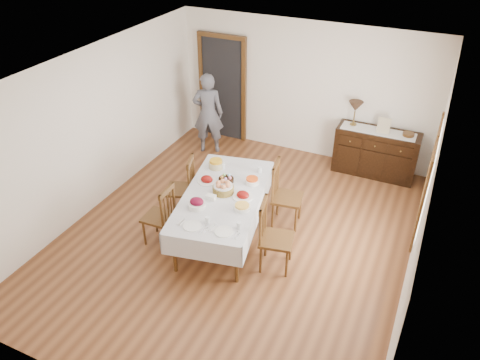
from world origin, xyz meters
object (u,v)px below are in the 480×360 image
at_px(chair_left_far, 183,187).
at_px(sideboard, 376,152).
at_px(chair_left_near, 161,215).
at_px(chair_right_near, 273,235).
at_px(chair_right_far, 284,194).
at_px(table_lamp, 356,107).
at_px(person, 208,111).
at_px(dining_table, 223,199).

height_order(chair_left_far, sideboard, chair_left_far).
xyz_separation_m(chair_left_near, chair_left_far, (-0.07, 0.76, 0.02)).
xyz_separation_m(chair_left_far, chair_right_near, (1.75, -0.57, 0.02)).
xyz_separation_m(chair_right_near, chair_right_far, (-0.20, 1.00, 0.01)).
distance_m(chair_right_near, table_lamp, 3.26).
xyz_separation_m(person, table_lamp, (2.72, 0.52, 0.37)).
height_order(person, table_lamp, person).
height_order(dining_table, table_lamp, table_lamp).
relative_size(dining_table, person, 1.37).
distance_m(sideboard, table_lamp, 0.93).
height_order(dining_table, chair_right_near, chair_right_near).
height_order(chair_left_far, table_lamp, table_lamp).
xyz_separation_m(chair_left_near, table_lamp, (2.00, 3.36, 0.74)).
xyz_separation_m(chair_left_far, sideboard, (2.56, 2.56, -0.08)).
xyz_separation_m(chair_left_near, chair_right_far, (1.48, 1.20, 0.05)).
relative_size(chair_left_near, chair_left_far, 0.96).
distance_m(chair_right_far, table_lamp, 2.33).
bearing_deg(chair_right_near, chair_left_near, 85.45).
bearing_deg(person, dining_table, 99.94).
bearing_deg(person, chair_left_near, 81.57).
xyz_separation_m(dining_table, chair_right_far, (0.72, 0.67, -0.12)).
bearing_deg(table_lamp, dining_table, -113.65).
relative_size(chair_left_near, chair_right_far, 0.91).
bearing_deg(sideboard, person, -171.44).
bearing_deg(sideboard, chair_right_far, -115.33).
relative_size(dining_table, table_lamp, 5.16).
bearing_deg(chair_right_far, table_lamp, -21.81).
height_order(chair_left_near, sideboard, chair_left_near).
xyz_separation_m(chair_left_far, person, (-0.65, 2.08, 0.35)).
height_order(chair_left_near, chair_right_far, chair_right_far).
bearing_deg(chair_right_near, dining_table, 58.98).
distance_m(chair_right_far, person, 2.76).
relative_size(dining_table, chair_right_far, 2.19).
xyz_separation_m(chair_right_near, table_lamp, (0.32, 3.17, 0.69)).
xyz_separation_m(chair_left_near, sideboard, (2.48, 3.32, -0.06)).
bearing_deg(dining_table, chair_left_near, -156.14).
bearing_deg(sideboard, table_lamp, 175.43).
height_order(sideboard, person, person).
bearing_deg(table_lamp, chair_right_near, -95.75).
bearing_deg(sideboard, chair_right_near, -104.39).
bearing_deg(chair_left_near, chair_right_near, 94.45).
bearing_deg(chair_left_near, sideboard, 141.10).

